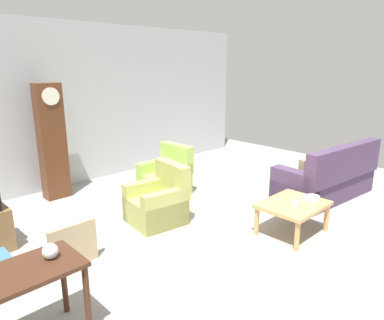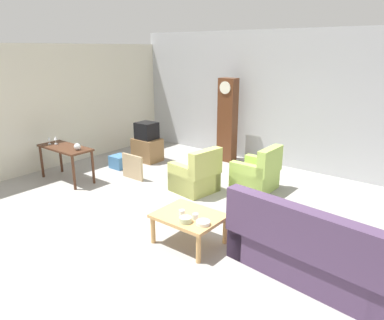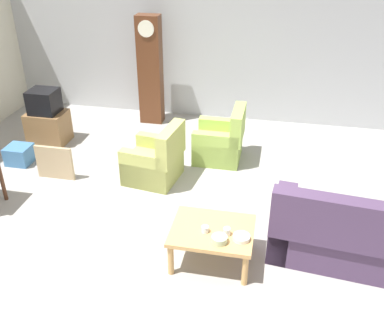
% 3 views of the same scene
% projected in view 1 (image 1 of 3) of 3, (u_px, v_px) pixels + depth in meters
% --- Properties ---
extents(ground_plane, '(10.40, 10.40, 0.00)m').
position_uv_depth(ground_plane, '(221.00, 230.00, 5.32)').
color(ground_plane, '#999691').
extents(garage_door_wall, '(8.40, 0.16, 3.20)m').
position_uv_depth(garage_door_wall, '(91.00, 104.00, 7.38)').
color(garage_door_wall, '#ADAFB5').
rests_on(garage_door_wall, ground_plane).
extents(couch_floral, '(2.18, 1.09, 1.04)m').
position_uv_depth(couch_floral, '(328.00, 179.00, 6.52)').
color(couch_floral, '#4C3856').
rests_on(couch_floral, ground_plane).
extents(armchair_olive_near, '(0.89, 0.86, 0.92)m').
position_uv_depth(armchair_olive_near, '(158.00, 203.00, 5.54)').
color(armchair_olive_near, tan).
rests_on(armchair_olive_near, ground_plane).
extents(armchair_olive_far, '(0.79, 0.76, 0.92)m').
position_uv_depth(armchair_olive_far, '(166.00, 178.00, 6.74)').
color(armchair_olive_far, '#A3C457').
rests_on(armchair_olive_far, ground_plane).
extents(coffee_table_wood, '(0.96, 0.76, 0.46)m').
position_uv_depth(coffee_table_wood, '(293.00, 207.00, 5.15)').
color(coffee_table_wood, tan).
rests_on(coffee_table_wood, ground_plane).
extents(console_table_dark, '(1.30, 0.56, 0.76)m').
position_uv_depth(console_table_dark, '(1.00, 291.00, 2.84)').
color(console_table_dark, '#472819').
rests_on(console_table_dark, ground_plane).
extents(grandfather_clock, '(0.44, 0.30, 2.09)m').
position_uv_depth(grandfather_clock, '(52.00, 142.00, 6.38)').
color(grandfather_clock, '#562D19').
rests_on(grandfather_clock, ground_plane).
extents(framed_picture_leaning, '(0.60, 0.05, 0.55)m').
position_uv_depth(framed_picture_leaning, '(74.00, 246.00, 4.31)').
color(framed_picture_leaning, tan).
rests_on(framed_picture_leaning, ground_plane).
extents(glass_dome_cloche, '(0.14, 0.14, 0.14)m').
position_uv_depth(glass_dome_cloche, '(50.00, 251.00, 3.10)').
color(glass_dome_cloche, silver).
rests_on(glass_dome_cloche, console_table_dark).
extents(cup_white_porcelain, '(0.08, 0.08, 0.09)m').
position_uv_depth(cup_white_porcelain, '(304.00, 198.00, 5.19)').
color(cup_white_porcelain, white).
rests_on(cup_white_porcelain, coffee_table_wood).
extents(cup_blue_rimmed, '(0.08, 0.08, 0.08)m').
position_uv_depth(cup_blue_rimmed, '(295.00, 203.00, 5.02)').
color(cup_blue_rimmed, silver).
rests_on(cup_blue_rimmed, coffee_table_wood).
extents(bowl_white_stacked, '(0.19, 0.19, 0.05)m').
position_uv_depth(bowl_white_stacked, '(313.00, 197.00, 5.28)').
color(bowl_white_stacked, white).
rests_on(bowl_white_stacked, coffee_table_wood).
extents(bowl_shallow_green, '(0.18, 0.18, 0.08)m').
position_uv_depth(bowl_shallow_green, '(311.00, 203.00, 5.05)').
color(bowl_shallow_green, '#B2C69E').
rests_on(bowl_shallow_green, coffee_table_wood).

